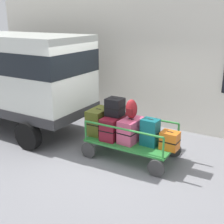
{
  "coord_description": "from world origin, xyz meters",
  "views": [
    {
      "loc": [
        3.04,
        -5.34,
        3.13
      ],
      "look_at": [
        -0.26,
        0.22,
        1.01
      ],
      "focal_mm": 47.51,
      "sensor_mm": 36.0,
      "label": 1
    }
  ],
  "objects_px": {
    "suitcase_midleft_middle": "(115,107)",
    "suitcase_midright_bottom": "(150,132)",
    "suitcase_midleft_bottom": "(114,126)",
    "backpack": "(131,109)",
    "van": "(10,71)",
    "suitcase_right_bottom": "(170,140)",
    "suitcase_center_bottom": "(131,130)",
    "luggage_cart": "(131,144)",
    "suitcase_left_bottom": "(99,121)"
  },
  "relations": [
    {
      "from": "suitcase_center_bottom",
      "to": "suitcase_midright_bottom",
      "type": "height_order",
      "value": "suitcase_midright_bottom"
    },
    {
      "from": "suitcase_midleft_middle",
      "to": "suitcase_center_bottom",
      "type": "xyz_separation_m",
      "value": [
        0.45,
        -0.05,
        -0.46
      ]
    },
    {
      "from": "van",
      "to": "suitcase_left_bottom",
      "type": "distance_m",
      "value": 3.08
    },
    {
      "from": "van",
      "to": "suitcase_midleft_bottom",
      "type": "distance_m",
      "value": 3.52
    },
    {
      "from": "suitcase_left_bottom",
      "to": "suitcase_midright_bottom",
      "type": "height_order",
      "value": "suitcase_left_bottom"
    },
    {
      "from": "suitcase_midleft_bottom",
      "to": "suitcase_midright_bottom",
      "type": "distance_m",
      "value": 0.9
    },
    {
      "from": "suitcase_right_bottom",
      "to": "backpack",
      "type": "distance_m",
      "value": 1.07
    },
    {
      "from": "suitcase_midleft_bottom",
      "to": "suitcase_midright_bottom",
      "type": "height_order",
      "value": "suitcase_midright_bottom"
    },
    {
      "from": "suitcase_midleft_middle",
      "to": "backpack",
      "type": "relative_size",
      "value": 0.94
    },
    {
      "from": "van",
      "to": "suitcase_midleft_bottom",
      "type": "bearing_deg",
      "value": -0.44
    },
    {
      "from": "suitcase_midleft_bottom",
      "to": "backpack",
      "type": "bearing_deg",
      "value": 0.61
    },
    {
      "from": "suitcase_center_bottom",
      "to": "backpack",
      "type": "height_order",
      "value": "backpack"
    },
    {
      "from": "luggage_cart",
      "to": "suitcase_midright_bottom",
      "type": "relative_size",
      "value": 3.39
    },
    {
      "from": "van",
      "to": "suitcase_right_bottom",
      "type": "height_order",
      "value": "van"
    },
    {
      "from": "suitcase_center_bottom",
      "to": "suitcase_midright_bottom",
      "type": "bearing_deg",
      "value": 3.17
    },
    {
      "from": "suitcase_center_bottom",
      "to": "suitcase_right_bottom",
      "type": "height_order",
      "value": "suitcase_center_bottom"
    },
    {
      "from": "suitcase_left_bottom",
      "to": "luggage_cart",
      "type": "bearing_deg",
      "value": -2.2
    },
    {
      "from": "van",
      "to": "suitcase_right_bottom",
      "type": "bearing_deg",
      "value": -0.01
    },
    {
      "from": "van",
      "to": "suitcase_midright_bottom",
      "type": "height_order",
      "value": "van"
    },
    {
      "from": "suitcase_center_bottom",
      "to": "van",
      "type": "bearing_deg",
      "value": 179.32
    },
    {
      "from": "suitcase_midleft_bottom",
      "to": "backpack",
      "type": "height_order",
      "value": "backpack"
    },
    {
      "from": "suitcase_left_bottom",
      "to": "suitcase_midleft_bottom",
      "type": "relative_size",
      "value": 0.83
    },
    {
      "from": "suitcase_midright_bottom",
      "to": "suitcase_midleft_middle",
      "type": "bearing_deg",
      "value": 178.25
    },
    {
      "from": "suitcase_right_bottom",
      "to": "backpack",
      "type": "xyz_separation_m",
      "value": [
        -0.91,
        -0.02,
        0.55
      ]
    },
    {
      "from": "suitcase_midleft_middle",
      "to": "suitcase_midright_bottom",
      "type": "height_order",
      "value": "suitcase_midleft_middle"
    },
    {
      "from": "suitcase_center_bottom",
      "to": "suitcase_midleft_bottom",
      "type": "bearing_deg",
      "value": 177.52
    },
    {
      "from": "luggage_cart",
      "to": "suitcase_midleft_bottom",
      "type": "bearing_deg",
      "value": -179.55
    },
    {
      "from": "suitcase_center_bottom",
      "to": "backpack",
      "type": "relative_size",
      "value": 1.53
    },
    {
      "from": "van",
      "to": "suitcase_center_bottom",
      "type": "height_order",
      "value": "van"
    },
    {
      "from": "van",
      "to": "suitcase_midleft_bottom",
      "type": "xyz_separation_m",
      "value": [
        3.39,
        -0.03,
        -0.97
      ]
    },
    {
      "from": "luggage_cart",
      "to": "suitcase_midleft_bottom",
      "type": "distance_m",
      "value": 0.56
    },
    {
      "from": "suitcase_midleft_bottom",
      "to": "backpack",
      "type": "relative_size",
      "value": 1.85
    },
    {
      "from": "luggage_cart",
      "to": "suitcase_midleft_middle",
      "type": "bearing_deg",
      "value": 176.27
    },
    {
      "from": "van",
      "to": "suitcase_midright_bottom",
      "type": "bearing_deg",
      "value": -0.28
    },
    {
      "from": "luggage_cart",
      "to": "van",
      "type": "bearing_deg",
      "value": 179.66
    },
    {
      "from": "backpack",
      "to": "suitcase_left_bottom",
      "type": "bearing_deg",
      "value": 177.83
    },
    {
      "from": "suitcase_midleft_bottom",
      "to": "backpack",
      "type": "distance_m",
      "value": 0.66
    },
    {
      "from": "van",
      "to": "suitcase_midleft_bottom",
      "type": "height_order",
      "value": "van"
    },
    {
      "from": "suitcase_midleft_bottom",
      "to": "suitcase_midleft_middle",
      "type": "xyz_separation_m",
      "value": [
        0.0,
        0.03,
        0.47
      ]
    },
    {
      "from": "van",
      "to": "suitcase_midleft_middle",
      "type": "relative_size",
      "value": 11.46
    },
    {
      "from": "van",
      "to": "suitcase_right_bottom",
      "type": "distance_m",
      "value": 4.85
    },
    {
      "from": "suitcase_midleft_middle",
      "to": "van",
      "type": "bearing_deg",
      "value": -179.89
    },
    {
      "from": "suitcase_midright_bottom",
      "to": "van",
      "type": "bearing_deg",
      "value": 179.72
    },
    {
      "from": "suitcase_midleft_bottom",
      "to": "suitcase_center_bottom",
      "type": "relative_size",
      "value": 1.21
    },
    {
      "from": "van",
      "to": "backpack",
      "type": "relative_size",
      "value": 10.75
    },
    {
      "from": "luggage_cart",
      "to": "suitcase_center_bottom",
      "type": "xyz_separation_m",
      "value": [
        0.0,
        -0.02,
        0.34
      ]
    },
    {
      "from": "backpack",
      "to": "suitcase_midleft_middle",
      "type": "bearing_deg",
      "value": 176.28
    },
    {
      "from": "van",
      "to": "suitcase_midright_bottom",
      "type": "relative_size",
      "value": 7.88
    },
    {
      "from": "luggage_cart",
      "to": "suitcase_center_bottom",
      "type": "relative_size",
      "value": 3.02
    },
    {
      "from": "suitcase_midleft_middle",
      "to": "suitcase_right_bottom",
      "type": "height_order",
      "value": "suitcase_midleft_middle"
    }
  ]
}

